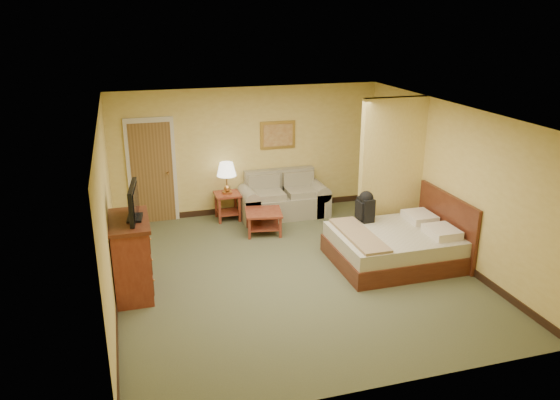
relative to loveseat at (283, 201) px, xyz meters
name	(u,v)px	position (x,y,z in m)	size (l,w,h in m)	color
floor	(292,272)	(-0.62, -2.57, -0.29)	(6.00, 6.00, 0.00)	#515537
ceiling	(294,112)	(-0.62, -2.57, 2.31)	(6.00, 6.00, 0.00)	white
back_wall	(249,151)	(-0.62, 0.43, 1.01)	(5.50, 0.02, 2.60)	#DEC15E
left_wall	(107,214)	(-3.37, -2.57, 1.01)	(0.02, 6.00, 2.60)	#DEC15E
right_wall	(449,181)	(2.13, -2.57, 1.01)	(0.02, 6.00, 2.60)	#DEC15E
partition	(391,170)	(1.53, -1.65, 1.01)	(1.20, 0.15, 2.60)	#DEC15E
door	(152,172)	(-2.57, 0.39, 0.74)	(0.94, 0.16, 2.10)	beige
baseboard	(250,208)	(-0.62, 0.42, -0.23)	(5.50, 0.02, 0.12)	black
loveseat	(283,201)	(0.00, 0.00, 0.00)	(1.79, 0.83, 0.91)	gray
side_table	(228,202)	(-1.15, 0.08, 0.07)	(0.50, 0.50, 0.55)	maroon
table_lamp	(226,170)	(-1.15, 0.08, 0.74)	(0.38, 0.38, 0.64)	#B98144
coffee_table	(264,217)	(-0.64, -0.82, 0.01)	(0.78, 0.78, 0.43)	maroon
wall_picture	(278,135)	(0.00, 0.40, 1.31)	(0.74, 0.04, 0.57)	#B78E3F
dresser	(131,256)	(-3.09, -2.55, 0.30)	(0.58, 1.10, 1.18)	maroon
tv	(134,203)	(-2.99, -2.55, 1.12)	(0.25, 0.83, 0.51)	black
bed	(398,245)	(1.20, -2.67, 0.01)	(2.02, 1.71, 1.11)	#4A1D11
backpack	(366,205)	(0.87, -2.05, 0.53)	(0.25, 0.32, 0.54)	black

